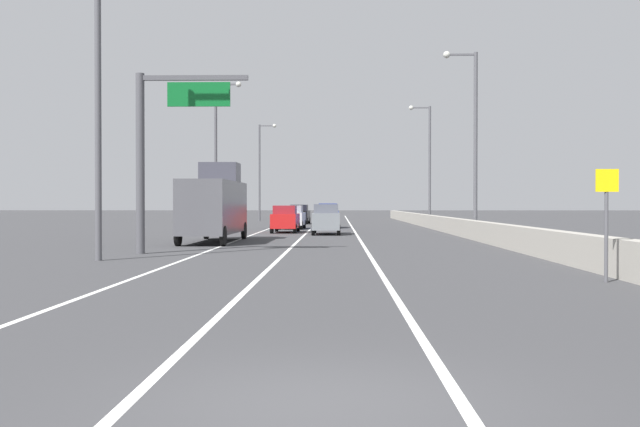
% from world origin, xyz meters
% --- Properties ---
extents(ground_plane, '(320.00, 320.00, 0.00)m').
position_xyz_m(ground_plane, '(0.00, 64.00, 0.00)').
color(ground_plane, '#38383A').
extents(lane_stripe_left, '(0.16, 130.00, 0.00)m').
position_xyz_m(lane_stripe_left, '(-5.50, 55.00, 0.00)').
color(lane_stripe_left, silver).
rests_on(lane_stripe_left, ground_plane).
extents(lane_stripe_center, '(0.16, 130.00, 0.00)m').
position_xyz_m(lane_stripe_center, '(-2.00, 55.00, 0.00)').
color(lane_stripe_center, silver).
rests_on(lane_stripe_center, ground_plane).
extents(lane_stripe_right, '(0.16, 130.00, 0.00)m').
position_xyz_m(lane_stripe_right, '(1.50, 55.00, 0.00)').
color(lane_stripe_right, silver).
rests_on(lane_stripe_right, ground_plane).
extents(jersey_barrier_right, '(0.60, 120.00, 1.10)m').
position_xyz_m(jersey_barrier_right, '(8.22, 40.00, 0.55)').
color(jersey_barrier_right, '#9E998E').
rests_on(jersey_barrier_right, ground_plane).
extents(overhead_sign_gantry, '(4.68, 0.36, 7.50)m').
position_xyz_m(overhead_sign_gantry, '(-7.26, 22.82, 4.73)').
color(overhead_sign_gantry, '#47474C').
rests_on(overhead_sign_gantry, ground_plane).
extents(speed_advisory_sign, '(0.60, 0.11, 3.00)m').
position_xyz_m(speed_advisory_sign, '(7.32, 11.99, 1.76)').
color(speed_advisory_sign, '#4C4C51').
rests_on(speed_advisory_sign, ground_plane).
extents(lamp_post_right_second, '(2.14, 0.44, 11.58)m').
position_xyz_m(lamp_post_right_second, '(8.58, 38.58, 6.56)').
color(lamp_post_right_second, '#4C4C51').
rests_on(lamp_post_right_second, ground_plane).
extents(lamp_post_right_third, '(2.14, 0.44, 11.58)m').
position_xyz_m(lamp_post_right_third, '(8.90, 64.05, 6.56)').
color(lamp_post_right_third, '#4C4C51').
rests_on(lamp_post_right_third, ground_plane).
extents(lamp_post_left_near, '(2.14, 0.44, 11.58)m').
position_xyz_m(lamp_post_left_near, '(-8.31, 19.10, 6.56)').
color(lamp_post_left_near, '#4C4C51').
rests_on(lamp_post_left_near, ground_plane).
extents(lamp_post_left_mid, '(2.14, 0.44, 11.58)m').
position_xyz_m(lamp_post_left_mid, '(-9.05, 49.67, 6.56)').
color(lamp_post_left_mid, '#4C4C51').
rests_on(lamp_post_left_mid, ground_plane).
extents(lamp_post_left_far, '(2.14, 0.44, 11.58)m').
position_xyz_m(lamp_post_left_far, '(-8.86, 80.24, 6.56)').
color(lamp_post_left_far, '#4C4C51').
rests_on(lamp_post_left_far, ground_plane).
extents(car_black_0, '(2.08, 4.51, 1.98)m').
position_xyz_m(car_black_0, '(-3.70, 68.39, 0.99)').
color(car_black_0, black).
rests_on(car_black_0, ground_plane).
extents(car_blue_1, '(1.85, 4.18, 2.10)m').
position_xyz_m(car_blue_1, '(-0.60, 56.05, 1.04)').
color(car_blue_1, '#1E389E').
rests_on(car_blue_1, ground_plane).
extents(car_silver_2, '(2.06, 4.28, 1.95)m').
position_xyz_m(car_silver_2, '(-3.51, 53.07, 0.97)').
color(car_silver_2, '#B7B7BC').
rests_on(car_silver_2, ground_plane).
extents(car_gray_3, '(1.90, 4.61, 2.06)m').
position_xyz_m(car_gray_3, '(-0.55, 42.37, 1.02)').
color(car_gray_3, slate).
rests_on(car_gray_3, ground_plane).
extents(car_red_4, '(1.91, 4.44, 1.95)m').
position_xyz_m(car_red_4, '(-3.55, 45.49, 0.97)').
color(car_red_4, red).
rests_on(car_red_4, ground_plane).
extents(box_truck, '(2.56, 8.77, 4.40)m').
position_xyz_m(box_truck, '(-6.49, 32.28, 2.02)').
color(box_truck, '#4C4C51').
rests_on(box_truck, ground_plane).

